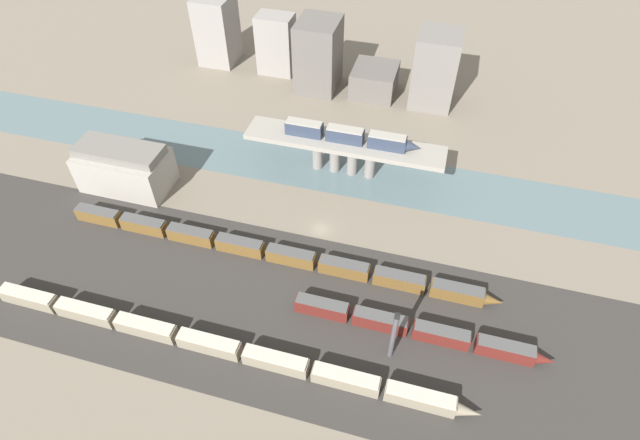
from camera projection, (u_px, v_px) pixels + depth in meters
ground_plane at (321, 229)px, 118.53m from camera, size 400.00×400.00×0.00m
railbed_yard at (290, 311)px, 102.36m from camera, size 280.00×42.00×0.01m
river_water at (343, 171)px, 133.55m from camera, size 320.00×18.86×0.01m
bridge at (344, 148)px, 127.96m from camera, size 51.44×9.19×9.99m
train_on_bridge at (350, 136)px, 124.85m from camera, size 34.20×3.12×3.76m
train_yard_near at (217, 346)px, 94.84m from camera, size 97.42×2.77×3.45m
train_yard_mid at (417, 329)px, 97.30m from camera, size 50.69×2.71×3.62m
train_yard_far at (271, 252)px, 111.18m from camera, size 99.50×2.81×3.60m
warehouse_building at (125, 167)px, 125.66m from camera, size 22.14×12.35×12.08m
signal_tower at (393, 336)px, 90.50m from camera, size 1.00×0.93×13.89m
city_block_far_left at (217, 30)px, 167.98m from camera, size 11.70×12.71×22.17m
city_block_left at (276, 44)px, 163.70m from camera, size 11.75×8.26×19.29m
city_block_center at (318, 55)px, 155.97m from camera, size 12.59×14.80×21.80m
city_block_right at (374, 80)px, 158.32m from camera, size 13.67×14.74×8.41m
city_block_far_right at (435, 69)px, 149.61m from camera, size 12.69×14.19×22.13m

